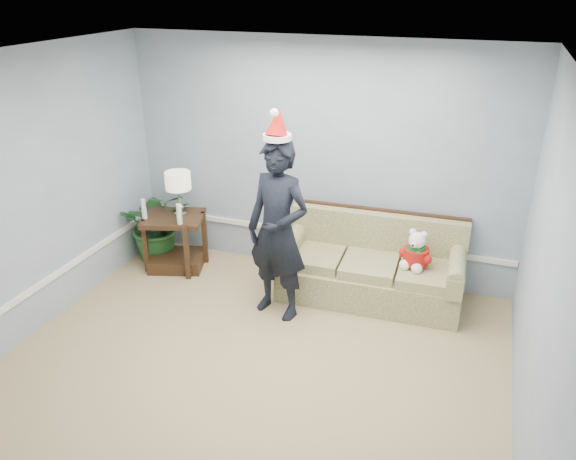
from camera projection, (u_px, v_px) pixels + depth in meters
The scene contains 10 objects.
room_shell at pixel (220, 257), 4.16m from camera, with size 4.54×5.04×2.74m.
wainscot_trim at pixel (173, 268), 5.90m from camera, with size 4.49×4.99×0.06m.
sofa at pixel (371, 269), 6.14m from camera, with size 1.97×0.91×0.91m.
side_table at pixel (176, 247), 6.78m from camera, with size 0.83×0.76×0.67m.
table_lamp at pixel (178, 182), 6.48m from camera, with size 0.30×0.30×0.53m.
candle_pair at pixel (161, 212), 6.43m from camera, with size 0.53×0.06×0.24m.
houseplant at pixel (157, 224), 6.92m from camera, with size 0.83×0.72×0.92m, color #225827.
man at pixel (278, 231), 5.57m from camera, with size 0.68×0.45×1.88m, color black.
santa_hat at pixel (278, 125), 5.14m from camera, with size 0.28×0.31×0.31m.
teddy_bear at pixel (416, 254), 5.79m from camera, with size 0.32×0.33×0.43m.
Camera 1 is at (1.73, -3.31, 3.26)m, focal length 35.00 mm.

